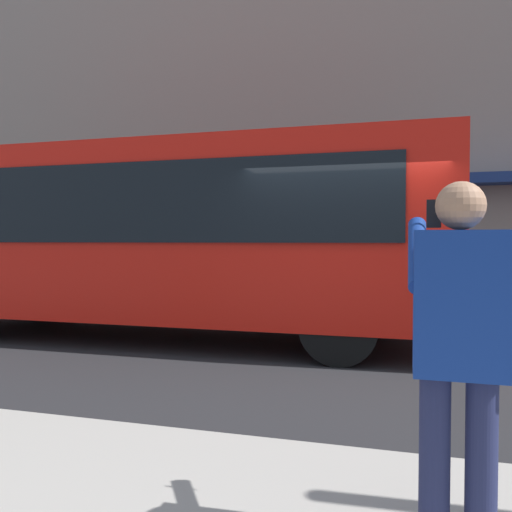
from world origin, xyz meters
name	(u,v)px	position (x,y,z in m)	size (l,w,h in m)	color
ground_plane	(348,357)	(0.00, 0.00, 0.00)	(60.00, 60.00, 0.00)	#232326
building_facade_far	(378,69)	(-0.02, -6.80, 5.99)	(28.00, 1.55, 12.00)	gray
red_bus	(160,234)	(3.08, -0.56, 1.68)	(9.05, 2.54, 3.08)	red
pedestrian_photographer	(460,338)	(-0.99, 4.61, 1.14)	(0.53, 0.52, 1.70)	#1E2347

